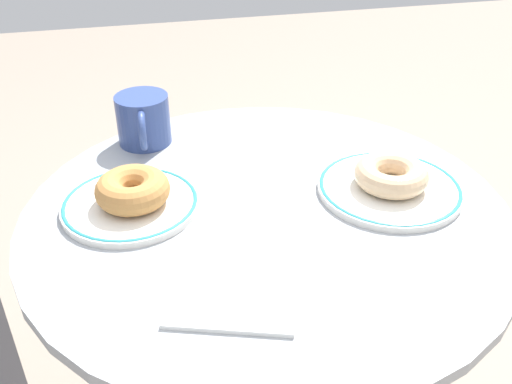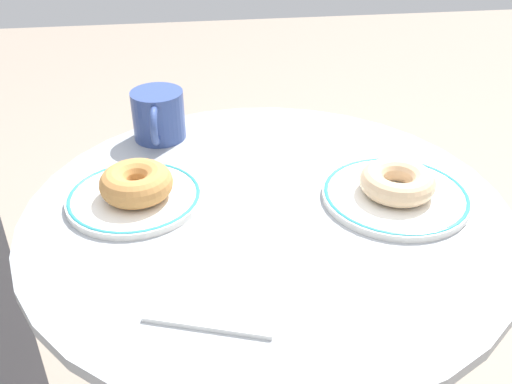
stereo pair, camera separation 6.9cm
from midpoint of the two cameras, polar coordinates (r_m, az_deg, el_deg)
cafe_table at (r=1.00m, az=3.00°, el=-13.50°), size 0.71×0.71×0.73m
plate_left at (r=0.87m, az=-9.72°, el=-0.55°), size 0.20×0.20×0.01m
plate_right at (r=0.89m, az=15.87°, el=-0.51°), size 0.22×0.22×0.01m
donut_old_fashioned at (r=0.85m, az=-9.49°, el=0.82°), size 0.13×0.13×0.04m
donut_glazed at (r=0.88m, az=16.09°, el=0.77°), size 0.15×0.15×0.04m
paper_napkin at (r=0.70m, az=-0.77°, el=-9.81°), size 0.18×0.17×0.01m
coffee_mug at (r=1.03m, az=-7.74°, el=7.45°), size 0.09×0.13×0.09m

